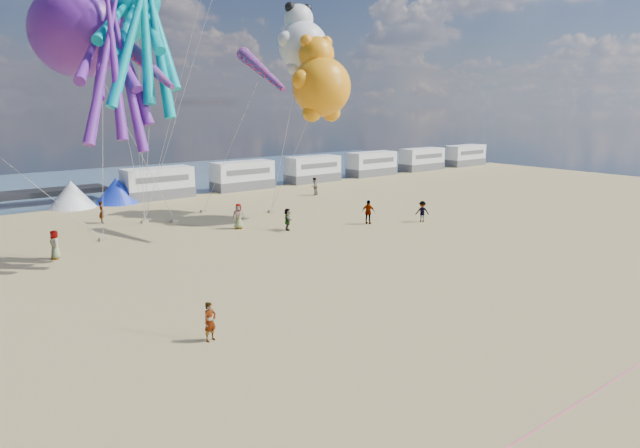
{
  "coord_description": "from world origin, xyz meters",
  "views": [
    {
      "loc": [
        -15.82,
        -12.63,
        9.16
      ],
      "look_at": [
        -0.99,
        6.0,
        4.07
      ],
      "focal_mm": 32.0,
      "sensor_mm": 36.0,
      "label": 1
    }
  ],
  "objects_px": {
    "standing_person": "(210,322)",
    "kite_octopus_purple": "(78,31)",
    "motorhome_4": "(422,159)",
    "tent_white": "(72,194)",
    "sandbag_c": "(271,211)",
    "beachgoer_6": "(55,245)",
    "windsock_mid": "(262,71)",
    "motorhome_2": "(313,169)",
    "kite_teddy_orange": "(322,87)",
    "tent_blue": "(117,190)",
    "sandbag_a": "(103,239)",
    "beachgoer_2": "(422,211)",
    "motorhome_1": "(243,175)",
    "windsock_right": "(152,69)",
    "beachgoer_3": "(368,212)",
    "kite_panda": "(303,46)",
    "beachgoer_1": "(314,186)",
    "sandbag_d": "(204,211)",
    "sandbag_b": "(175,221)",
    "motorhome_3": "(372,164)",
    "beachgoer_5": "(102,212)",
    "beachgoer_0": "(239,216)",
    "sandbag_e": "(145,221)",
    "beachgoer_4": "(288,219)",
    "motorhome_0": "(158,183)",
    "motorhome_5": "(465,155)"
  },
  "relations": [
    {
      "from": "beachgoer_1",
      "to": "sandbag_d",
      "type": "xyz_separation_m",
      "value": [
        -12.98,
        -1.33,
        -0.78
      ]
    },
    {
      "from": "sandbag_b",
      "to": "windsock_right",
      "type": "bearing_deg",
      "value": -118.14
    },
    {
      "from": "tent_white",
      "to": "standing_person",
      "type": "bearing_deg",
      "value": -97.04
    },
    {
      "from": "motorhome_3",
      "to": "beachgoer_3",
      "type": "bearing_deg",
      "value": -134.06
    },
    {
      "from": "sandbag_a",
      "to": "motorhome_4",
      "type": "bearing_deg",
      "value": 16.52
    },
    {
      "from": "kite_panda",
      "to": "beachgoer_3",
      "type": "bearing_deg",
      "value": -86.77
    },
    {
      "from": "motorhome_4",
      "to": "beachgoer_5",
      "type": "relative_size",
      "value": 3.89
    },
    {
      "from": "motorhome_3",
      "to": "beachgoer_2",
      "type": "bearing_deg",
      "value": -125.75
    },
    {
      "from": "motorhome_1",
      "to": "sandbag_e",
      "type": "relative_size",
      "value": 13.2
    },
    {
      "from": "motorhome_3",
      "to": "beachgoer_5",
      "type": "relative_size",
      "value": 3.89
    },
    {
      "from": "motorhome_2",
      "to": "tent_blue",
      "type": "xyz_separation_m",
      "value": [
        -23.0,
        0.0,
        -0.3
      ]
    },
    {
      "from": "sandbag_b",
      "to": "sandbag_e",
      "type": "bearing_deg",
      "value": 148.95
    },
    {
      "from": "standing_person",
      "to": "kite_panda",
      "type": "distance_m",
      "value": 29.89
    },
    {
      "from": "beachgoer_1",
      "to": "beachgoer_2",
      "type": "distance_m",
      "value": 15.63
    },
    {
      "from": "sandbag_c",
      "to": "beachgoer_6",
      "type": "bearing_deg",
      "value": -166.98
    },
    {
      "from": "beachgoer_0",
      "to": "beachgoer_5",
      "type": "bearing_deg",
      "value": 160.5
    },
    {
      "from": "sandbag_b",
      "to": "windsock_mid",
      "type": "relative_size",
      "value": 0.08
    },
    {
      "from": "tent_blue",
      "to": "windsock_right",
      "type": "distance_m",
      "value": 23.62
    },
    {
      "from": "motorhome_2",
      "to": "beachgoer_0",
      "type": "bearing_deg",
      "value": -140.02
    },
    {
      "from": "motorhome_4",
      "to": "kite_teddy_orange",
      "type": "distance_m",
      "value": 37.4
    },
    {
      "from": "standing_person",
      "to": "sandbag_c",
      "type": "height_order",
      "value": "standing_person"
    },
    {
      "from": "motorhome_2",
      "to": "tent_white",
      "type": "distance_m",
      "value": 27.0
    },
    {
      "from": "motorhome_1",
      "to": "beachgoer_3",
      "type": "relative_size",
      "value": 3.58
    },
    {
      "from": "motorhome_4",
      "to": "windsock_mid",
      "type": "relative_size",
      "value": 1.08
    },
    {
      "from": "motorhome_4",
      "to": "tent_white",
      "type": "distance_m",
      "value": 46.0
    },
    {
      "from": "beachgoer_1",
      "to": "motorhome_4",
      "type": "bearing_deg",
      "value": 179.8
    },
    {
      "from": "standing_person",
      "to": "kite_octopus_purple",
      "type": "xyz_separation_m",
      "value": [
        1.43,
        18.6,
        12.61
      ]
    },
    {
      "from": "beachgoer_2",
      "to": "beachgoer_6",
      "type": "height_order",
      "value": "beachgoer_6"
    },
    {
      "from": "beachgoer_3",
      "to": "windsock_right",
      "type": "height_order",
      "value": "windsock_right"
    },
    {
      "from": "sandbag_d",
      "to": "motorhome_3",
      "type": "bearing_deg",
      "value": 17.93
    },
    {
      "from": "beachgoer_3",
      "to": "kite_panda",
      "type": "xyz_separation_m",
      "value": [
        -0.96,
        6.98,
        12.67
      ]
    },
    {
      "from": "tent_blue",
      "to": "beachgoer_6",
      "type": "distance_m",
      "value": 19.65
    },
    {
      "from": "motorhome_5",
      "to": "tent_blue",
      "type": "distance_m",
      "value": 51.5
    },
    {
      "from": "sandbag_c",
      "to": "kite_panda",
      "type": "xyz_separation_m",
      "value": [
        2.34,
        -1.53,
        13.48
      ]
    },
    {
      "from": "sandbag_d",
      "to": "motorhome_0",
      "type": "bearing_deg",
      "value": 90.57
    },
    {
      "from": "motorhome_1",
      "to": "motorhome_2",
      "type": "bearing_deg",
      "value": 0.0
    },
    {
      "from": "beachgoer_3",
      "to": "sandbag_c",
      "type": "height_order",
      "value": "beachgoer_3"
    },
    {
      "from": "motorhome_1",
      "to": "windsock_right",
      "type": "relative_size",
      "value": 1.49
    },
    {
      "from": "kite_teddy_orange",
      "to": "beachgoer_3",
      "type": "bearing_deg",
      "value": -87.49
    },
    {
      "from": "standing_person",
      "to": "windsock_right",
      "type": "distance_m",
      "value": 16.6
    },
    {
      "from": "standing_person",
      "to": "beachgoer_4",
      "type": "relative_size",
      "value": 0.97
    },
    {
      "from": "motorhome_2",
      "to": "beachgoer_6",
      "type": "distance_m",
      "value": 36.9
    },
    {
      "from": "kite_octopus_purple",
      "to": "windsock_right",
      "type": "bearing_deg",
      "value": -61.09
    },
    {
      "from": "sandbag_a",
      "to": "sandbag_d",
      "type": "height_order",
      "value": "same"
    },
    {
      "from": "beachgoer_0",
      "to": "beachgoer_6",
      "type": "bearing_deg",
      "value": -148.74
    },
    {
      "from": "sandbag_b",
      "to": "motorhome_2",
      "type": "bearing_deg",
      "value": 26.95
    },
    {
      "from": "beachgoer_4",
      "to": "windsock_mid",
      "type": "distance_m",
      "value": 10.58
    },
    {
      "from": "beachgoer_0",
      "to": "beachgoer_1",
      "type": "distance_m",
      "value": 16.46
    },
    {
      "from": "tent_white",
      "to": "windsock_right",
      "type": "bearing_deg",
      "value": -91.8
    },
    {
      "from": "windsock_mid",
      "to": "kite_octopus_purple",
      "type": "bearing_deg",
      "value": 162.97
    }
  ]
}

